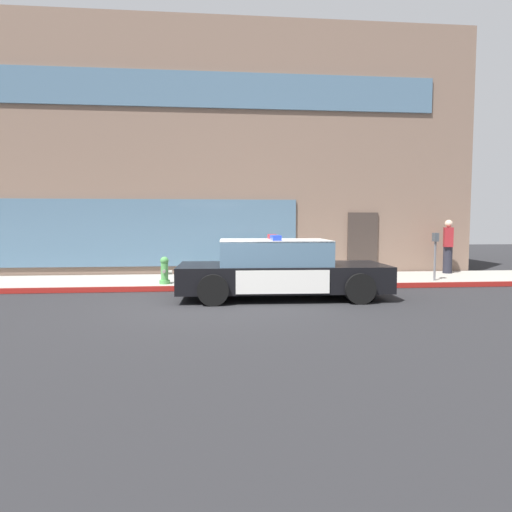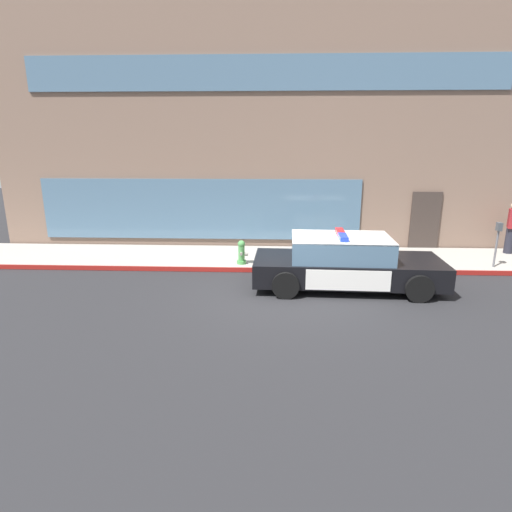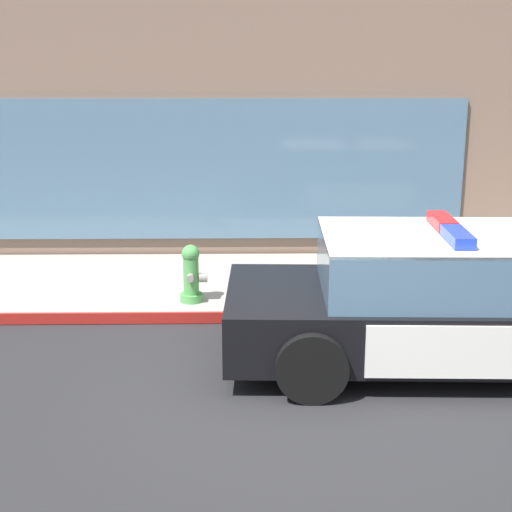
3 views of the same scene
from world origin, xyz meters
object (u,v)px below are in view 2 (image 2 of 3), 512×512
Objects in this scene: pedestrian_on_sidewalk at (512,228)px; police_cruiser at (345,263)px; parking_meter at (498,236)px; fire_hydrant at (242,252)px.

police_cruiser is at bearing 49.54° from pedestrian_on_sidewalk.
parking_meter is at bearing 20.56° from police_cruiser.
pedestrian_on_sidewalk is at bearing 10.61° from fire_hydrant.
police_cruiser is at bearing -29.29° from fire_hydrant.
pedestrian_on_sidewalk is at bearing 52.47° from parking_meter.
parking_meter reaches higher than fire_hydrant.
fire_hydrant is 8.95m from pedestrian_on_sidewalk.
pedestrian_on_sidewalk is (8.78, 1.64, 0.51)m from fire_hydrant.
police_cruiser is 2.88× the size of pedestrian_on_sidewalk.
police_cruiser is 3.27m from fire_hydrant.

